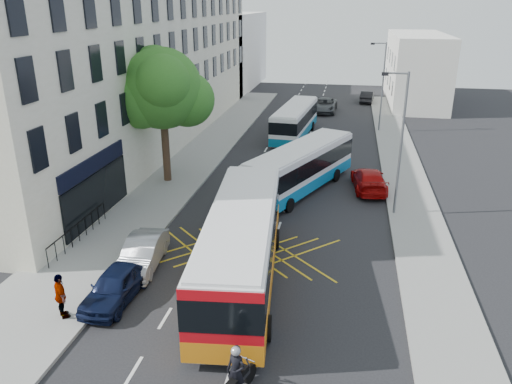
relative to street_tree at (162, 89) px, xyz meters
The scene contains 20 objects.
ground 18.33m from the street_tree, 60.38° to the right, with size 120.00×120.00×0.00m, color black.
pavement_left 6.22m from the street_tree, 73.47° to the left, with size 5.00×70.00×0.15m, color gray.
pavement_right 17.17m from the street_tree, ahead, with size 3.00×70.00×0.15m, color gray.
terrace_main 11.00m from the street_tree, 119.95° to the left, with size 8.30×45.00×13.50m.
terrace_far 40.43m from the street_tree, 97.81° to the left, with size 8.00×20.00×10.00m, color silver.
building_right 38.43m from the street_tree, 59.43° to the left, with size 6.00×18.00×8.00m, color silver.
street_tree is the anchor object (origin of this frame).
lamp_near 15.10m from the street_tree, 11.40° to the right, with size 1.45×0.15×8.00m.
lamp_far 22.57m from the street_tree, 49.19° to the left, with size 1.45×0.15×8.00m.
railings 11.22m from the street_tree, 97.02° to the right, with size 0.08×5.60×1.14m, color black, non-canonical shape.
bus_near 14.69m from the street_tree, 56.66° to the right, with size 3.99×12.24×3.38m.
bus_mid 10.22m from the street_tree, ahead, with size 6.39×10.70×2.97m.
bus_far 16.17m from the street_tree, 62.27° to the left, with size 3.26×10.38×2.87m.
motorbike 21.26m from the street_tree, 64.11° to the right, with size 0.90×2.08×1.92m.
parked_car_blue 15.46m from the street_tree, 78.35° to the right, with size 1.63×4.06×1.38m, color black.
parked_car_silver 12.91m from the street_tree, 75.52° to the right, with size 1.49×4.27×1.41m, color #9A9DA2.
red_hatchback 14.61m from the street_tree, ahead, with size 1.98×4.87×1.41m, color #9E0706.
distant_car_grey 27.28m from the street_tree, 69.72° to the left, with size 2.46×5.32×1.48m, color #3B3F42.
distant_car_dark 35.15m from the street_tree, 66.19° to the left, with size 1.46×4.18×1.38m, color black.
pedestrian_far 16.69m from the street_tree, 84.54° to the right, with size 1.09×0.45×1.86m, color gray.
Camera 1 is at (3.29, -15.48, 11.60)m, focal length 35.00 mm.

